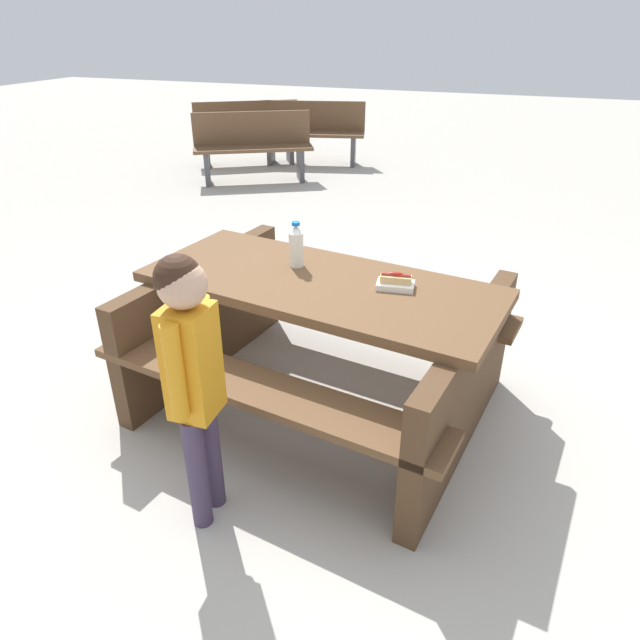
# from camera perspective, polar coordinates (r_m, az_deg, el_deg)

# --- Properties ---
(ground_plane) EXTENTS (30.00, 30.00, 0.00)m
(ground_plane) POSITION_cam_1_polar(r_m,az_deg,el_deg) (3.24, 0.00, -8.22)
(ground_plane) COLOR #B7B2A8
(ground_plane) RESTS_ON ground
(picnic_table) EXTENTS (1.99, 1.66, 0.75)m
(picnic_table) POSITION_cam_1_polar(r_m,az_deg,el_deg) (3.00, 0.00, -1.35)
(picnic_table) COLOR brown
(picnic_table) RESTS_ON ground
(soda_bottle) EXTENTS (0.08, 0.08, 0.24)m
(soda_bottle) POSITION_cam_1_polar(r_m,az_deg,el_deg) (3.00, -2.39, 7.41)
(soda_bottle) COLOR silver
(soda_bottle) RESTS_ON picnic_table
(hotdog_tray) EXTENTS (0.19, 0.13, 0.08)m
(hotdog_tray) POSITION_cam_1_polar(r_m,az_deg,el_deg) (2.79, 7.56, 3.76)
(hotdog_tray) COLOR white
(hotdog_tray) RESTS_ON picnic_table
(child_in_coat) EXTENTS (0.19, 0.30, 1.20)m
(child_in_coat) POSITION_cam_1_polar(r_m,az_deg,el_deg) (2.20, -12.73, -4.19)
(child_in_coat) COLOR #3F334C
(child_in_coat) RESTS_ON ground
(park_bench_near) EXTENTS (1.55, 0.77, 0.85)m
(park_bench_near) POSITION_cam_1_polar(r_m,az_deg,el_deg) (8.64, -0.79, 18.32)
(park_bench_near) COLOR brown
(park_bench_near) RESTS_ON ground
(park_bench_mid) EXTENTS (1.50, 1.09, 0.85)m
(park_bench_mid) POSITION_cam_1_polar(r_m,az_deg,el_deg) (7.69, -6.71, 16.92)
(park_bench_mid) COLOR brown
(park_bench_mid) RESTS_ON ground
(park_bench_far) EXTENTS (1.48, 1.15, 0.85)m
(park_bench_far) POSITION_cam_1_polar(r_m,az_deg,el_deg) (8.70, -7.25, 18.19)
(park_bench_far) COLOR brown
(park_bench_far) RESTS_ON ground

